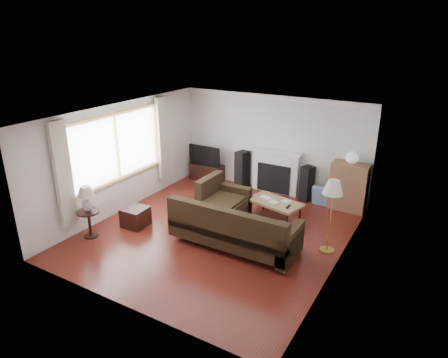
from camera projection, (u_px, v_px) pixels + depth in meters
The scene contains 17 objects.
room at pixel (216, 177), 7.95m from camera, with size 5.10×5.60×2.54m.
window at pixel (117, 147), 8.84m from camera, with size 0.12×2.74×1.54m, color olive.
curtain_near at pixel (63, 174), 7.65m from camera, with size 0.10×0.35×2.10m, color beige.
curtain_far at pixel (163, 139), 10.10m from camera, with size 0.10×0.35×2.10m, color beige.
fireplace at pixel (275, 171), 10.25m from camera, with size 1.40×0.26×1.15m, color white.
tv_stand at pixel (207, 172), 11.20m from camera, with size 0.93×0.42×0.46m, color black.
television at pixel (207, 155), 11.02m from camera, with size 0.97×0.13×0.56m, color black.
speaker_left at pixel (242, 169), 10.61m from camera, with size 0.28×0.33×0.99m, color black.
speaker_right at pixel (307, 184), 9.79m from camera, with size 0.25×0.30×0.89m, color black.
bookshelf at pixel (349, 187), 9.26m from camera, with size 0.83×0.39×1.14m, color brown.
globe_lamp at pixel (352, 158), 9.01m from camera, with size 0.28×0.28×0.28m, color white.
sectional_sofa at pixel (234, 226), 7.72m from camera, with size 2.72×1.99×0.88m, color black.
coffee_table at pixel (275, 210), 8.87m from camera, with size 1.17×0.64×0.46m, color olive.
footstool at pixel (136, 217), 8.61m from camera, with size 0.49×0.49×0.42m, color black.
floor_lamp at pixel (330, 217), 7.45m from camera, with size 0.38×0.38×1.46m, color #A57E39.
side_table at pixel (90, 224), 8.13m from camera, with size 0.46×0.46×0.57m, color black.
table_lamp at pixel (86, 199), 7.94m from camera, with size 0.33×0.33×0.53m, color silver.
Camera 1 is at (3.90, -6.35, 4.03)m, focal length 32.00 mm.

